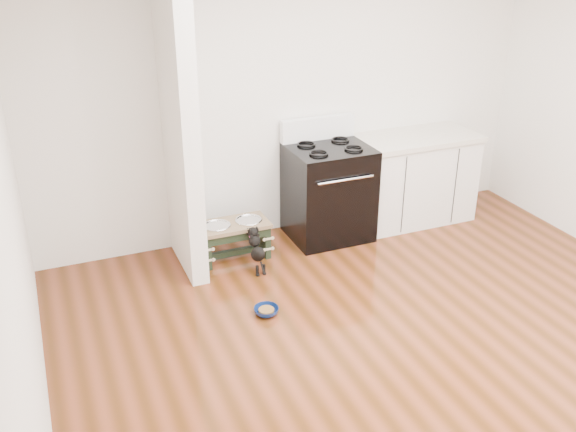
# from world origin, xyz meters

# --- Properties ---
(ground) EXTENTS (5.00, 5.00, 0.00)m
(ground) POSITION_xyz_m (0.00, 0.00, 0.00)
(ground) COLOR #45230C
(ground) RESTS_ON ground
(room_shell) EXTENTS (5.00, 5.00, 5.00)m
(room_shell) POSITION_xyz_m (0.00, 0.00, 1.62)
(room_shell) COLOR silver
(room_shell) RESTS_ON ground
(partition_wall) EXTENTS (0.15, 0.80, 2.70)m
(partition_wall) POSITION_xyz_m (-1.18, 2.10, 1.35)
(partition_wall) COLOR silver
(partition_wall) RESTS_ON ground
(oven_range) EXTENTS (0.76, 0.69, 1.14)m
(oven_range) POSITION_xyz_m (0.25, 2.16, 0.48)
(oven_range) COLOR black
(oven_range) RESTS_ON ground
(cabinet_run) EXTENTS (1.24, 0.64, 0.91)m
(cabinet_run) POSITION_xyz_m (1.23, 2.18, 0.45)
(cabinet_run) COLOR silver
(cabinet_run) RESTS_ON ground
(dog_feeder) EXTENTS (0.65, 0.35, 0.37)m
(dog_feeder) POSITION_xyz_m (-0.76, 2.06, 0.25)
(dog_feeder) COLOR black
(dog_feeder) RESTS_ON ground
(puppy) EXTENTS (0.11, 0.33, 0.39)m
(puppy) POSITION_xyz_m (-0.64, 1.76, 0.22)
(puppy) COLOR black
(puppy) RESTS_ON ground
(floor_bowl) EXTENTS (0.25, 0.25, 0.06)m
(floor_bowl) POSITION_xyz_m (-0.82, 1.06, 0.03)
(floor_bowl) COLOR #0B1D4F
(floor_bowl) RESTS_ON ground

